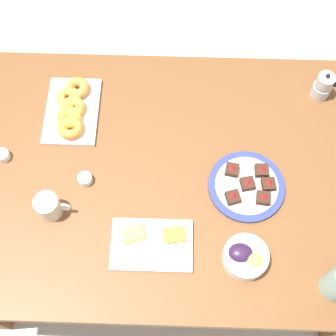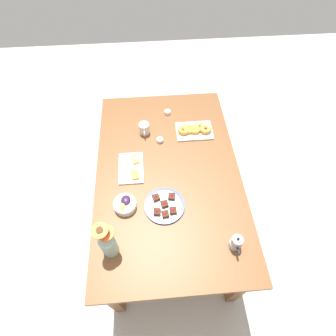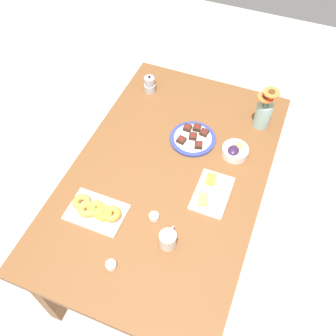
{
  "view_description": "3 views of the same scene",
  "coord_description": "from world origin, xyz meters",
  "px_view_note": "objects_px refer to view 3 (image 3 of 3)",
  "views": [
    {
      "loc": [
        0.02,
        -0.67,
        2.2
      ],
      "look_at": [
        0.0,
        0.0,
        0.78
      ],
      "focal_mm": 50.0,
      "sensor_mm": 36.0,
      "label": 1
    },
    {
      "loc": [
        1.02,
        -0.08,
        2.25
      ],
      "look_at": [
        0.0,
        0.0,
        0.78
      ],
      "focal_mm": 28.0,
      "sensor_mm": 36.0,
      "label": 2
    },
    {
      "loc": [
        -1.08,
        -0.43,
        2.33
      ],
      "look_at": [
        0.0,
        0.0,
        0.78
      ],
      "focal_mm": 40.0,
      "sensor_mm": 36.0,
      "label": 3
    }
  ],
  "objects_px": {
    "jam_cup_honey": "(111,265)",
    "jam_cup_berry": "(154,217)",
    "moka_pot": "(150,85)",
    "dessert_plate": "(193,138)",
    "coffee_mug": "(168,239)",
    "croissant_platter": "(96,210)",
    "grape_bowl": "(235,151)",
    "cheese_platter": "(211,193)",
    "dining_table": "(168,182)",
    "flower_vase": "(263,113)"
  },
  "relations": [
    {
      "from": "jam_cup_honey",
      "to": "jam_cup_berry",
      "type": "distance_m",
      "value": 0.31
    },
    {
      "from": "moka_pot",
      "to": "dessert_plate",
      "type": "bearing_deg",
      "value": -126.45
    },
    {
      "from": "coffee_mug",
      "to": "croissant_platter",
      "type": "distance_m",
      "value": 0.39
    },
    {
      "from": "jam_cup_honey",
      "to": "jam_cup_berry",
      "type": "height_order",
      "value": "same"
    },
    {
      "from": "grape_bowl",
      "to": "cheese_platter",
      "type": "bearing_deg",
      "value": 172.45
    },
    {
      "from": "dining_table",
      "to": "grape_bowl",
      "type": "height_order",
      "value": "grape_bowl"
    },
    {
      "from": "dining_table",
      "to": "croissant_platter",
      "type": "xyz_separation_m",
      "value": [
        -0.35,
        0.23,
        0.11
      ]
    },
    {
      "from": "coffee_mug",
      "to": "croissant_platter",
      "type": "relative_size",
      "value": 0.4
    },
    {
      "from": "grape_bowl",
      "to": "jam_cup_honey",
      "type": "xyz_separation_m",
      "value": [
        -0.82,
        0.33,
        -0.01
      ]
    },
    {
      "from": "flower_vase",
      "to": "dessert_plate",
      "type": "bearing_deg",
      "value": 127.53
    },
    {
      "from": "dining_table",
      "to": "cheese_platter",
      "type": "relative_size",
      "value": 6.15
    },
    {
      "from": "dining_table",
      "to": "jam_cup_honey",
      "type": "bearing_deg",
      "value": 175.75
    },
    {
      "from": "jam_cup_berry",
      "to": "flower_vase",
      "type": "height_order",
      "value": "flower_vase"
    },
    {
      "from": "dining_table",
      "to": "coffee_mug",
      "type": "xyz_separation_m",
      "value": [
        -0.38,
        -0.15,
        0.13
      ]
    },
    {
      "from": "jam_cup_honey",
      "to": "cheese_platter",
      "type": "bearing_deg",
      "value": -29.1
    },
    {
      "from": "coffee_mug",
      "to": "flower_vase",
      "type": "height_order",
      "value": "flower_vase"
    },
    {
      "from": "cheese_platter",
      "to": "jam_cup_berry",
      "type": "height_order",
      "value": "cheese_platter"
    },
    {
      "from": "jam_cup_berry",
      "to": "flower_vase",
      "type": "distance_m",
      "value": 0.87
    },
    {
      "from": "grape_bowl",
      "to": "moka_pot",
      "type": "height_order",
      "value": "moka_pot"
    },
    {
      "from": "dining_table",
      "to": "jam_cup_berry",
      "type": "bearing_deg",
      "value": -172.27
    },
    {
      "from": "cheese_platter",
      "to": "croissant_platter",
      "type": "bearing_deg",
      "value": 122.6
    },
    {
      "from": "flower_vase",
      "to": "moka_pot",
      "type": "relative_size",
      "value": 2.29
    },
    {
      "from": "jam_cup_berry",
      "to": "jam_cup_honey",
      "type": "bearing_deg",
      "value": 164.73
    },
    {
      "from": "dining_table",
      "to": "coffee_mug",
      "type": "height_order",
      "value": "coffee_mug"
    },
    {
      "from": "cheese_platter",
      "to": "coffee_mug",
      "type": "bearing_deg",
      "value": 163.05
    },
    {
      "from": "cheese_platter",
      "to": "jam_cup_berry",
      "type": "relative_size",
      "value": 5.42
    },
    {
      "from": "grape_bowl",
      "to": "jam_cup_berry",
      "type": "xyz_separation_m",
      "value": [
        -0.53,
        0.25,
        -0.01
      ]
    },
    {
      "from": "dessert_plate",
      "to": "moka_pot",
      "type": "distance_m",
      "value": 0.48
    },
    {
      "from": "grape_bowl",
      "to": "cheese_platter",
      "type": "relative_size",
      "value": 0.55
    },
    {
      "from": "cheese_platter",
      "to": "moka_pot",
      "type": "height_order",
      "value": "moka_pot"
    },
    {
      "from": "cheese_platter",
      "to": "croissant_platter",
      "type": "relative_size",
      "value": 0.91
    },
    {
      "from": "grape_bowl",
      "to": "jam_cup_berry",
      "type": "height_order",
      "value": "grape_bowl"
    },
    {
      "from": "jam_cup_honey",
      "to": "moka_pot",
      "type": "distance_m",
      "value": 1.17
    },
    {
      "from": "coffee_mug",
      "to": "flower_vase",
      "type": "relative_size",
      "value": 0.42
    },
    {
      "from": "jam_cup_honey",
      "to": "jam_cup_berry",
      "type": "xyz_separation_m",
      "value": [
        0.3,
        -0.08,
        0.0
      ]
    },
    {
      "from": "jam_cup_honey",
      "to": "dessert_plate",
      "type": "distance_m",
      "value": 0.85
    },
    {
      "from": "coffee_mug",
      "to": "dining_table",
      "type": "bearing_deg",
      "value": 21.64
    },
    {
      "from": "coffee_mug",
      "to": "cheese_platter",
      "type": "height_order",
      "value": "coffee_mug"
    },
    {
      "from": "dining_table",
      "to": "flower_vase",
      "type": "relative_size",
      "value": 5.87
    },
    {
      "from": "dining_table",
      "to": "jam_cup_berry",
      "type": "distance_m",
      "value": 0.3
    },
    {
      "from": "cheese_platter",
      "to": "moka_pot",
      "type": "relative_size",
      "value": 2.18
    },
    {
      "from": "cheese_platter",
      "to": "flower_vase",
      "type": "relative_size",
      "value": 0.95
    },
    {
      "from": "grape_bowl",
      "to": "flower_vase",
      "type": "bearing_deg",
      "value": -16.37
    },
    {
      "from": "moka_pot",
      "to": "dining_table",
      "type": "bearing_deg",
      "value": -148.27
    },
    {
      "from": "grape_bowl",
      "to": "dessert_plate",
      "type": "height_order",
      "value": "grape_bowl"
    },
    {
      "from": "flower_vase",
      "to": "croissant_platter",
      "type": "bearing_deg",
      "value": 145.28
    },
    {
      "from": "jam_cup_berry",
      "to": "croissant_platter",
      "type": "bearing_deg",
      "value": 105.46
    },
    {
      "from": "jam_cup_berry",
      "to": "cheese_platter",
      "type": "bearing_deg",
      "value": -42.33
    },
    {
      "from": "jam_cup_berry",
      "to": "flower_vase",
      "type": "bearing_deg",
      "value": -22.67
    },
    {
      "from": "croissant_platter",
      "to": "jam_cup_berry",
      "type": "bearing_deg",
      "value": -74.54
    }
  ]
}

